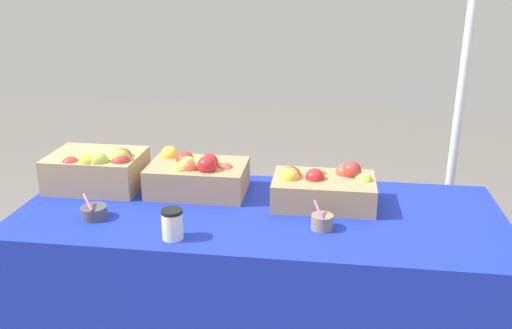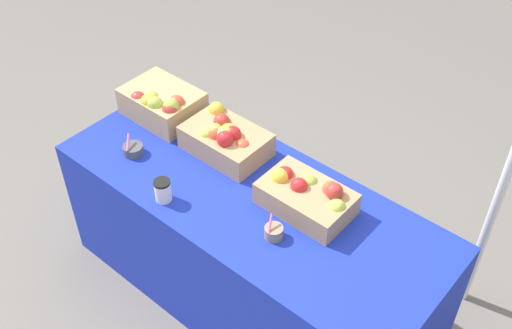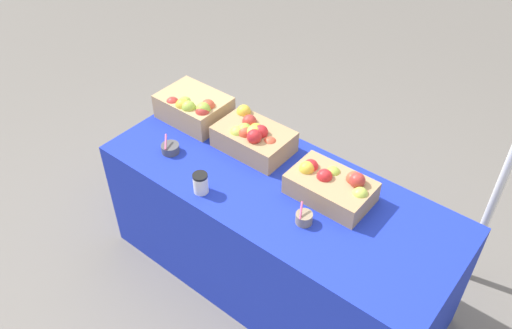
{
  "view_description": "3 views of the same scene",
  "coord_description": "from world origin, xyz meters",
  "px_view_note": "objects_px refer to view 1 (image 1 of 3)",
  "views": [
    {
      "loc": [
        0.26,
        -1.95,
        1.63
      ],
      "look_at": [
        -0.02,
        0.04,
        0.91
      ],
      "focal_mm": 38.21,
      "sensor_mm": 36.0,
      "label": 1
    },
    {
      "loc": [
        1.34,
        -1.52,
        2.73
      ],
      "look_at": [
        0.04,
        0.0,
        0.93
      ],
      "focal_mm": 43.63,
      "sensor_mm": 36.0,
      "label": 2
    },
    {
      "loc": [
        1.14,
        -1.59,
        2.55
      ],
      "look_at": [
        -0.12,
        -0.03,
        0.83
      ],
      "focal_mm": 36.87,
      "sensor_mm": 36.0,
      "label": 3
    }
  ],
  "objects_px": {
    "apple_crate_middle": "(197,175)",
    "tent_pole": "(463,81)",
    "apple_crate_right": "(324,188)",
    "sample_bowl_mid": "(322,222)",
    "sample_bowl_near": "(94,212)",
    "apple_crate_left": "(98,169)",
    "coffee_cup": "(172,224)"
  },
  "relations": [
    {
      "from": "apple_crate_middle",
      "to": "sample_bowl_near",
      "type": "height_order",
      "value": "apple_crate_middle"
    },
    {
      "from": "sample_bowl_near",
      "to": "sample_bowl_mid",
      "type": "relative_size",
      "value": 0.95
    },
    {
      "from": "sample_bowl_near",
      "to": "coffee_cup",
      "type": "distance_m",
      "value": 0.37
    },
    {
      "from": "apple_crate_right",
      "to": "sample_bowl_mid",
      "type": "bearing_deg",
      "value": -90.0
    },
    {
      "from": "apple_crate_left",
      "to": "sample_bowl_mid",
      "type": "distance_m",
      "value": 1.01
    },
    {
      "from": "sample_bowl_mid",
      "to": "coffee_cup",
      "type": "bearing_deg",
      "value": -164.08
    },
    {
      "from": "apple_crate_middle",
      "to": "tent_pole",
      "type": "xyz_separation_m",
      "value": [
        1.16,
        0.57,
        0.32
      ]
    },
    {
      "from": "sample_bowl_near",
      "to": "coffee_cup",
      "type": "bearing_deg",
      "value": -19.5
    },
    {
      "from": "apple_crate_left",
      "to": "apple_crate_middle",
      "type": "xyz_separation_m",
      "value": [
        0.44,
        0.01,
        -0.01
      ]
    },
    {
      "from": "coffee_cup",
      "to": "sample_bowl_mid",
      "type": "bearing_deg",
      "value": 15.92
    },
    {
      "from": "apple_crate_left",
      "to": "apple_crate_middle",
      "type": "distance_m",
      "value": 0.44
    },
    {
      "from": "apple_crate_right",
      "to": "sample_bowl_mid",
      "type": "xyz_separation_m",
      "value": [
        -0.0,
        -0.23,
        -0.04
      ]
    },
    {
      "from": "sample_bowl_near",
      "to": "tent_pole",
      "type": "xyz_separation_m",
      "value": [
        1.49,
        0.87,
        0.38
      ]
    },
    {
      "from": "sample_bowl_near",
      "to": "coffee_cup",
      "type": "relative_size",
      "value": 0.9
    },
    {
      "from": "sample_bowl_near",
      "to": "sample_bowl_mid",
      "type": "distance_m",
      "value": 0.86
    },
    {
      "from": "apple_crate_left",
      "to": "apple_crate_right",
      "type": "height_order",
      "value": "apple_crate_left"
    },
    {
      "from": "apple_crate_middle",
      "to": "apple_crate_left",
      "type": "bearing_deg",
      "value": -179.02
    },
    {
      "from": "apple_crate_left",
      "to": "sample_bowl_mid",
      "type": "xyz_separation_m",
      "value": [
        0.97,
        -0.27,
        -0.06
      ]
    },
    {
      "from": "sample_bowl_near",
      "to": "sample_bowl_mid",
      "type": "xyz_separation_m",
      "value": [
        0.86,
        0.03,
        0.0
      ]
    },
    {
      "from": "sample_bowl_mid",
      "to": "tent_pole",
      "type": "height_order",
      "value": "tent_pole"
    },
    {
      "from": "apple_crate_right",
      "to": "coffee_cup",
      "type": "height_order",
      "value": "apple_crate_right"
    },
    {
      "from": "apple_crate_left",
      "to": "sample_bowl_near",
      "type": "distance_m",
      "value": 0.32
    },
    {
      "from": "tent_pole",
      "to": "apple_crate_right",
      "type": "bearing_deg",
      "value": -135.46
    },
    {
      "from": "apple_crate_left",
      "to": "apple_crate_middle",
      "type": "bearing_deg",
      "value": 0.98
    },
    {
      "from": "apple_crate_right",
      "to": "tent_pole",
      "type": "bearing_deg",
      "value": 44.54
    },
    {
      "from": "apple_crate_left",
      "to": "tent_pole",
      "type": "relative_size",
      "value": 0.17
    },
    {
      "from": "sample_bowl_near",
      "to": "tent_pole",
      "type": "height_order",
      "value": "tent_pole"
    },
    {
      "from": "sample_bowl_near",
      "to": "apple_crate_middle",
      "type": "bearing_deg",
      "value": 42.6
    },
    {
      "from": "coffee_cup",
      "to": "tent_pole",
      "type": "relative_size",
      "value": 0.05
    },
    {
      "from": "apple_crate_right",
      "to": "coffee_cup",
      "type": "xyz_separation_m",
      "value": [
        -0.52,
        -0.38,
        -0.01
      ]
    },
    {
      "from": "sample_bowl_mid",
      "to": "coffee_cup",
      "type": "distance_m",
      "value": 0.54
    },
    {
      "from": "apple_crate_right",
      "to": "sample_bowl_near",
      "type": "bearing_deg",
      "value": -163.55
    }
  ]
}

